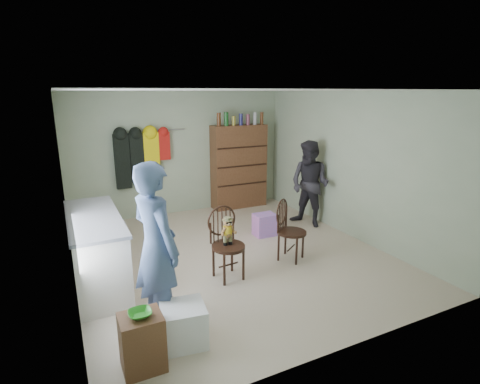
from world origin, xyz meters
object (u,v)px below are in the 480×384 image
chair_front (226,238)px  chair_far (288,228)px  dresser (239,166)px  counter (97,250)px

chair_front → chair_far: (1.08, 0.13, -0.07)m
chair_front → chair_far: size_ratio=1.07×
chair_far → dresser: (0.52, 2.78, 0.41)m
chair_far → dresser: size_ratio=0.45×
chair_far → dresser: dresser is taller
chair_front → counter: bearing=153.7°
chair_front → dresser: size_ratio=0.48×
counter → dresser: (3.20, 2.30, 0.44)m
counter → chair_far: 2.72m
chair_front → chair_far: chair_front is taller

